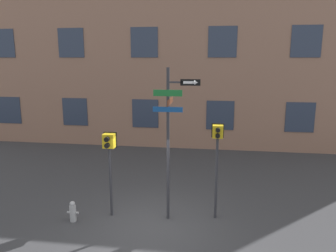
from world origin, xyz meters
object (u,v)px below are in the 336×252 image
at_px(fire_hydrant, 73,212).
at_px(pedestrian_signal_left, 109,150).
at_px(street_sign_pole, 170,132).
at_px(pedestrian_signal_right, 217,146).

bearing_deg(fire_hydrant, pedestrian_signal_left, 28.00).
height_order(street_sign_pole, pedestrian_signal_left, street_sign_pole).
bearing_deg(street_sign_pole, pedestrian_signal_left, -179.13).
bearing_deg(pedestrian_signal_right, pedestrian_signal_left, -174.71).
height_order(pedestrian_signal_left, pedestrian_signal_right, pedestrian_signal_right).
height_order(pedestrian_signal_left, fire_hydrant, pedestrian_signal_left).
height_order(street_sign_pole, pedestrian_signal_right, street_sign_pole).
xyz_separation_m(street_sign_pole, fire_hydrant, (-2.87, -0.57, -2.42)).
distance_m(street_sign_pole, pedestrian_signal_right, 1.46).
bearing_deg(fire_hydrant, pedestrian_signal_right, 11.25).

